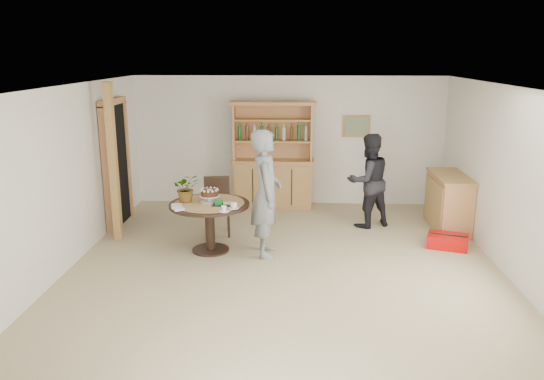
{
  "coord_description": "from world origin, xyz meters",
  "views": [
    {
      "loc": [
        0.14,
        -6.76,
        2.92
      ],
      "look_at": [
        -0.19,
        0.44,
        1.05
      ],
      "focal_mm": 35.0,
      "sensor_mm": 36.0,
      "label": 1
    }
  ],
  "objects_px": {
    "dining_table": "(210,213)",
    "red_suitcase": "(448,241)",
    "sideboard": "(449,202)",
    "teen_boy": "(266,194)",
    "dining_chair": "(217,202)",
    "adult_person": "(368,181)",
    "hutch": "(273,172)"
  },
  "relations": [
    {
      "from": "dining_chair",
      "to": "adult_person",
      "type": "distance_m",
      "value": 2.59
    },
    {
      "from": "hutch",
      "to": "dining_table",
      "type": "distance_m",
      "value": 2.61
    },
    {
      "from": "sideboard",
      "to": "teen_boy",
      "type": "height_order",
      "value": "teen_boy"
    },
    {
      "from": "hutch",
      "to": "sideboard",
      "type": "bearing_deg",
      "value": -22.21
    },
    {
      "from": "sideboard",
      "to": "teen_boy",
      "type": "relative_size",
      "value": 0.67
    },
    {
      "from": "dining_table",
      "to": "sideboard",
      "type": "bearing_deg",
      "value": 17.61
    },
    {
      "from": "sideboard",
      "to": "hutch",
      "type": "bearing_deg",
      "value": 157.79
    },
    {
      "from": "hutch",
      "to": "dining_chair",
      "type": "relative_size",
      "value": 2.16
    },
    {
      "from": "dining_table",
      "to": "red_suitcase",
      "type": "xyz_separation_m",
      "value": [
        3.64,
        0.31,
        -0.5
      ]
    },
    {
      "from": "sideboard",
      "to": "teen_boy",
      "type": "distance_m",
      "value": 3.34
    },
    {
      "from": "dining_table",
      "to": "teen_boy",
      "type": "xyz_separation_m",
      "value": [
        0.85,
        -0.1,
        0.33
      ]
    },
    {
      "from": "sideboard",
      "to": "adult_person",
      "type": "height_order",
      "value": "adult_person"
    },
    {
      "from": "dining_chair",
      "to": "dining_table",
      "type": "bearing_deg",
      "value": -97.62
    },
    {
      "from": "hutch",
      "to": "dining_chair",
      "type": "bearing_deg",
      "value": -117.3
    },
    {
      "from": "dining_table",
      "to": "teen_boy",
      "type": "height_order",
      "value": "teen_boy"
    },
    {
      "from": "adult_person",
      "to": "red_suitcase",
      "type": "bearing_deg",
      "value": 112.81
    },
    {
      "from": "adult_person",
      "to": "red_suitcase",
      "type": "relative_size",
      "value": 2.32
    },
    {
      "from": "sideboard",
      "to": "red_suitcase",
      "type": "xyz_separation_m",
      "value": [
        -0.24,
        -0.92,
        -0.37
      ]
    },
    {
      "from": "dining_table",
      "to": "red_suitcase",
      "type": "relative_size",
      "value": 1.73
    },
    {
      "from": "dining_table",
      "to": "dining_chair",
      "type": "height_order",
      "value": "dining_chair"
    },
    {
      "from": "hutch",
      "to": "sideboard",
      "type": "xyz_separation_m",
      "value": [
        3.04,
        -1.24,
        -0.22
      ]
    },
    {
      "from": "dining_chair",
      "to": "red_suitcase",
      "type": "bearing_deg",
      "value": -16.58
    },
    {
      "from": "dining_table",
      "to": "dining_chair",
      "type": "distance_m",
      "value": 0.83
    },
    {
      "from": "teen_boy",
      "to": "adult_person",
      "type": "distance_m",
      "value": 2.19
    },
    {
      "from": "teen_boy",
      "to": "sideboard",
      "type": "bearing_deg",
      "value": -70.72
    },
    {
      "from": "dining_table",
      "to": "red_suitcase",
      "type": "bearing_deg",
      "value": 4.81
    },
    {
      "from": "dining_table",
      "to": "teen_boy",
      "type": "bearing_deg",
      "value": -6.71
    },
    {
      "from": "hutch",
      "to": "teen_boy",
      "type": "relative_size",
      "value": 1.09
    },
    {
      "from": "dining_table",
      "to": "adult_person",
      "type": "xyz_separation_m",
      "value": [
        2.52,
        1.32,
        0.2
      ]
    },
    {
      "from": "hutch",
      "to": "dining_table",
      "type": "xyz_separation_m",
      "value": [
        -0.84,
        -2.47,
        -0.08
      ]
    },
    {
      "from": "red_suitcase",
      "to": "sideboard",
      "type": "bearing_deg",
      "value": 93.75
    },
    {
      "from": "dining_table",
      "to": "teen_boy",
      "type": "relative_size",
      "value": 0.64
    }
  ]
}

